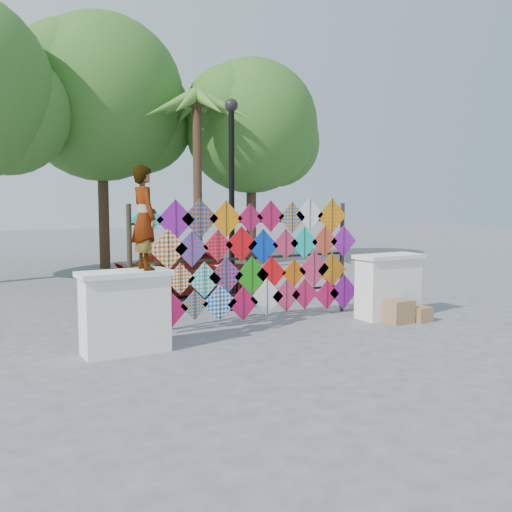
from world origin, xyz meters
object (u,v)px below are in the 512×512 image
object	(u,v)px
kite_rack	(255,260)
lamppost	(232,184)
vendor_woman	(145,218)
sedan	(191,271)

from	to	relation	value
kite_rack	lamppost	size ratio (longest dim) A/B	1.11
vendor_woman	lamppost	world-z (taller)	lamppost
vendor_woman	sedan	xyz separation A→B (m)	(2.68, 4.41, -1.46)
kite_rack	lamppost	bearing A→B (deg)	82.15
kite_rack	vendor_woman	xyz separation A→B (m)	(-2.49, -0.92, 0.87)
kite_rack	sedan	world-z (taller)	kite_rack
vendor_woman	lamppost	size ratio (longest dim) A/B	0.36
kite_rack	sedan	xyz separation A→B (m)	(0.19, 3.49, -0.59)
vendor_woman	lamppost	distance (m)	3.51
sedan	kite_rack	bearing A→B (deg)	179.61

